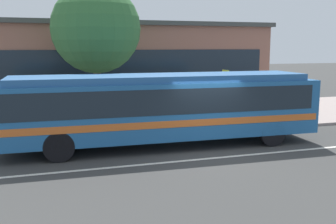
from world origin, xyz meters
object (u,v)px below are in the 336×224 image
transit_bus (162,105)px  pedestrian_walking_along_curb (32,113)px  pedestrian_waiting_near_sign (209,106)px  bus_stop_sign (225,91)px  street_tree_near_stop (96,29)px

transit_bus → pedestrian_walking_along_curb: bearing=155.2°
pedestrian_waiting_near_sign → bus_stop_sign: (0.59, -0.40, 0.66)m
transit_bus → street_tree_near_stop: street_tree_near_stop is taller
transit_bus → pedestrian_walking_along_curb: size_ratio=6.74×
pedestrian_walking_along_curb → street_tree_near_stop: bearing=39.0°
pedestrian_waiting_near_sign → pedestrian_walking_along_curb: pedestrian_walking_along_curb is taller
pedestrian_waiting_near_sign → pedestrian_walking_along_curb: bearing=179.5°
transit_bus → pedestrian_walking_along_curb: transit_bus is taller
bus_stop_sign → pedestrian_walking_along_curb: bearing=176.7°
pedestrian_waiting_near_sign → bus_stop_sign: bus_stop_sign is taller
pedestrian_walking_along_curb → street_tree_near_stop: (2.86, 2.32, 3.31)m
transit_bus → bus_stop_sign: bearing=26.7°
transit_bus → pedestrian_waiting_near_sign: size_ratio=7.03×
pedestrian_waiting_near_sign → street_tree_near_stop: bearing=152.2°
bus_stop_sign → street_tree_near_stop: size_ratio=0.40×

